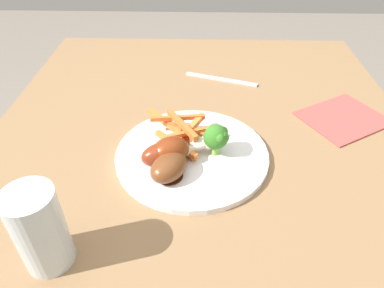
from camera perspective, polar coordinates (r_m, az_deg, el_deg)
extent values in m
cube|color=#8E6B47|center=(0.73, 1.68, -0.14)|extent=(1.04, 0.89, 0.03)
cylinder|color=brown|center=(1.37, -14.88, 0.43)|extent=(0.06, 0.06, 0.69)
cylinder|color=brown|center=(1.37, 17.84, -0.15)|extent=(0.06, 0.06, 0.69)
cylinder|color=white|center=(0.67, 0.00, -1.74)|extent=(0.29, 0.29, 0.01)
cylinder|color=#89BB4F|center=(0.66, 3.79, -0.77)|extent=(0.02, 0.02, 0.02)
sphere|color=#357724|center=(0.64, 3.89, 1.15)|extent=(0.05, 0.05, 0.05)
sphere|color=#357724|center=(0.62, 4.60, 0.88)|extent=(0.02, 0.02, 0.02)
sphere|color=#357724|center=(0.65, 5.32, 1.03)|extent=(0.02, 0.02, 0.02)
sphere|color=#357724|center=(0.65, 5.01, 2.05)|extent=(0.02, 0.02, 0.02)
sphere|color=#357724|center=(0.63, 5.07, 1.33)|extent=(0.02, 0.02, 0.02)
cube|color=orange|center=(0.70, -1.74, 1.71)|extent=(0.08, 0.01, 0.01)
cube|color=orange|center=(0.69, -1.87, 2.06)|extent=(0.07, 0.07, 0.01)
cube|color=orange|center=(0.67, -2.10, 0.55)|extent=(0.08, 0.02, 0.01)
cube|color=orange|center=(0.69, 0.53, 3.22)|extent=(0.06, 0.04, 0.01)
cube|color=orange|center=(0.69, -0.85, 2.47)|extent=(0.04, 0.08, 0.01)
cube|color=orange|center=(0.67, 0.03, 1.95)|extent=(0.04, 0.10, 0.01)
cube|color=orange|center=(0.66, -2.62, -0.06)|extent=(0.08, 0.09, 0.01)
cube|color=#CC662B|center=(0.68, -1.61, 3.17)|extent=(0.09, 0.06, 0.01)
cube|color=orange|center=(0.70, -2.32, 4.27)|extent=(0.02, 0.11, 0.01)
cube|color=orange|center=(0.68, -1.21, 0.21)|extent=(0.10, 0.05, 0.01)
cube|color=orange|center=(0.73, -4.76, 3.85)|extent=(0.08, 0.07, 0.01)
cylinder|color=#551C0A|center=(0.65, -3.46, -2.83)|extent=(0.05, 0.05, 0.00)
ellipsoid|color=maroon|center=(0.63, -3.55, -1.14)|extent=(0.08, 0.09, 0.05)
cylinder|color=beige|center=(0.65, 0.84, 0.05)|extent=(0.02, 0.03, 0.01)
sphere|color=silver|center=(0.65, 2.02, 0.43)|extent=(0.02, 0.02, 0.02)
cylinder|color=#551A0C|center=(0.64, -4.50, -3.10)|extent=(0.04, 0.04, 0.00)
ellipsoid|color=maroon|center=(0.63, -4.60, -1.63)|extent=(0.07, 0.09, 0.05)
cylinder|color=beige|center=(0.65, 1.02, -0.45)|extent=(0.03, 0.04, 0.01)
sphere|color=silver|center=(0.65, 2.70, -0.05)|extent=(0.02, 0.02, 0.02)
cylinder|color=#4A2210|center=(0.62, -3.69, -5.13)|extent=(0.05, 0.05, 0.00)
ellipsoid|color=brown|center=(0.60, -3.76, -3.74)|extent=(0.09, 0.09, 0.04)
cylinder|color=beige|center=(0.64, -0.27, -0.76)|extent=(0.04, 0.03, 0.01)
sphere|color=silver|center=(0.66, 0.81, 0.22)|extent=(0.02, 0.02, 0.02)
cube|color=silver|center=(0.93, 4.73, 10.41)|extent=(0.07, 0.18, 0.00)
cylinder|color=silver|center=(0.51, -23.48, -12.59)|extent=(0.07, 0.07, 0.13)
cube|color=#B74C47|center=(0.84, 23.30, 3.87)|extent=(0.21, 0.22, 0.00)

